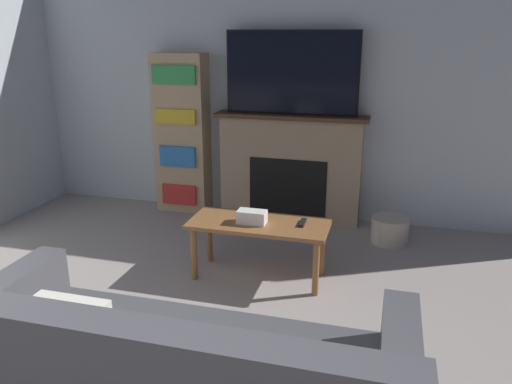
# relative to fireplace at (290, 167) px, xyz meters

# --- Properties ---
(wall_back) EXTENTS (6.50, 0.06, 2.70)m
(wall_back) POSITION_rel_fireplace_xyz_m (-0.03, 0.14, 0.80)
(wall_back) COLOR silver
(wall_back) RESTS_ON ground_plane
(fireplace) EXTENTS (1.52, 0.28, 1.09)m
(fireplace) POSITION_rel_fireplace_xyz_m (0.00, 0.00, 0.00)
(fireplace) COLOR tan
(fireplace) RESTS_ON ground_plane
(tv) EXTENTS (1.29, 0.03, 0.79)m
(tv) POSITION_rel_fireplace_xyz_m (0.00, -0.02, 0.94)
(tv) COLOR black
(tv) RESTS_ON fireplace
(coffee_table) EXTENTS (1.07, 0.46, 0.46)m
(coffee_table) POSITION_rel_fireplace_xyz_m (0.03, -1.36, -0.15)
(coffee_table) COLOR brown
(coffee_table) RESTS_ON ground_plane
(tissue_box) EXTENTS (0.22, 0.12, 0.10)m
(tissue_box) POSITION_rel_fireplace_xyz_m (-0.01, -1.39, -0.03)
(tissue_box) COLOR white
(tissue_box) RESTS_ON coffee_table
(remote_control) EXTENTS (0.04, 0.15, 0.02)m
(remote_control) POSITION_rel_fireplace_xyz_m (0.37, -1.31, -0.07)
(remote_control) COLOR black
(remote_control) RESTS_ON coffee_table
(bookshelf) EXTENTS (0.55, 0.29, 1.66)m
(bookshelf) POSITION_rel_fireplace_xyz_m (-1.16, -0.02, 0.28)
(bookshelf) COLOR tan
(bookshelf) RESTS_ON ground_plane
(storage_basket) EXTENTS (0.34, 0.34, 0.24)m
(storage_basket) POSITION_rel_fireplace_xyz_m (1.03, -0.39, -0.43)
(storage_basket) COLOR #BCB29E
(storage_basket) RESTS_ON ground_plane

